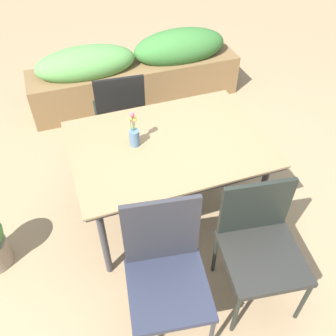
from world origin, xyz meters
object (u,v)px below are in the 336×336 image
(chair_near_right, at_px, (260,241))
(chair_far_side, at_px, (120,110))
(planter_box, at_px, (136,72))
(dining_table, at_px, (168,149))
(chair_near_left, at_px, (166,267))
(flower_vase, at_px, (134,133))

(chair_near_right, bearing_deg, chair_far_side, -65.00)
(planter_box, bearing_deg, chair_near_right, -87.76)
(dining_table, bearing_deg, chair_near_right, -68.57)
(dining_table, distance_m, chair_near_left, 0.90)
(chair_near_right, distance_m, chair_near_left, 0.64)
(chair_near_right, relative_size, chair_far_side, 0.95)
(dining_table, relative_size, chair_near_left, 1.45)
(chair_near_left, bearing_deg, dining_table, -101.61)
(chair_near_right, height_order, chair_near_left, chair_near_left)
(chair_near_right, bearing_deg, dining_table, -60.30)
(chair_far_side, bearing_deg, dining_table, -73.66)
(planter_box, bearing_deg, chair_far_side, -113.67)
(chair_far_side, bearing_deg, chair_near_left, -89.85)
(dining_table, bearing_deg, flower_vase, 165.72)
(flower_vase, bearing_deg, planter_box, 74.84)
(dining_table, relative_size, chair_near_right, 1.59)
(chair_near_right, height_order, flower_vase, flower_vase)
(dining_table, xyz_separation_m, chair_far_side, (-0.18, 0.84, -0.17))
(dining_table, distance_m, flower_vase, 0.29)
(chair_far_side, relative_size, planter_box, 0.39)
(chair_near_left, xyz_separation_m, flower_vase, (0.07, 0.89, 0.34))
(chair_near_right, relative_size, chair_near_left, 0.91)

